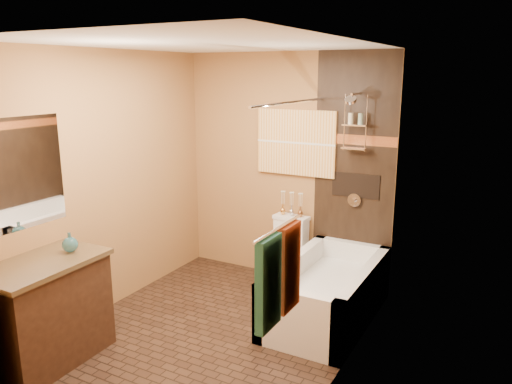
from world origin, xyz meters
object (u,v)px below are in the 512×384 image
Objects in this scene: bathtub at (327,296)px; sunset_painting at (296,143)px; toilet at (284,253)px; vanity at (46,311)px.

sunset_painting is at bearing 132.92° from bathtub.
sunset_painting reaches higher than toilet.
vanity is at bearing -110.68° from toilet.
sunset_painting is 1.19× the size of toilet.
toilet reaches higher than bathtub.
toilet is 0.77× the size of vanity.
bathtub is at bearing -47.08° from sunset_painting.
toilet is at bearing 63.61° from vanity.
bathtub is 1.53× the size of vanity.
sunset_painting is 0.60× the size of bathtub.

